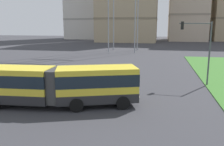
% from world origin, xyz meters
% --- Properties ---
extents(articulated_bus, '(11.89, 5.01, 3.00)m').
position_xyz_m(articulated_bus, '(-4.01, 13.03, 1.65)').
color(articulated_bus, yellow).
rests_on(articulated_bus, ground).
extents(traffic_light_far_right, '(3.18, 0.28, 6.50)m').
position_xyz_m(traffic_light_far_right, '(7.32, 22.00, 4.38)').
color(traffic_light_far_right, '#474C51').
rests_on(traffic_light_far_right, ground).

